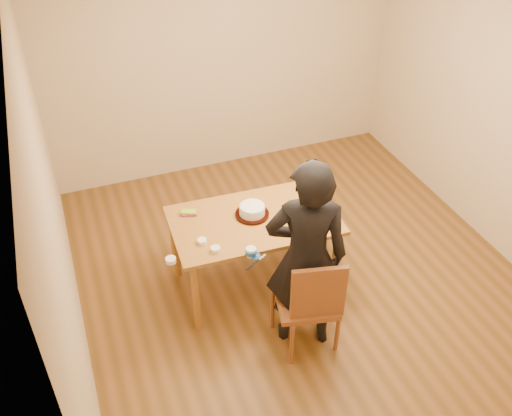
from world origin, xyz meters
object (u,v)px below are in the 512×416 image
object	(u,v)px
cake_plate	(252,214)
cake	(252,210)
dining_table	(254,220)
person	(306,257)
dining_chair	(306,300)

from	to	relation	value
cake_plate	cake	xyz separation A→B (m)	(0.00, 0.00, 0.05)
cake	dining_table	bearing A→B (deg)	-93.50
cake_plate	cake	size ratio (longest dim) A/B	1.32
dining_table	person	world-z (taller)	person
cake	person	size ratio (longest dim) A/B	0.13
person	dining_chair	bearing A→B (deg)	112.54
person	cake	bearing A→B (deg)	-56.83
dining_table	cake_plate	size ratio (longest dim) A/B	4.85
cake_plate	person	bearing A→B (deg)	-79.38
cake	person	xyz separation A→B (m)	(0.15, -0.78, 0.06)
cake	person	bearing A→B (deg)	-79.38
dining_chair	person	world-z (taller)	person
dining_table	cake	bearing A→B (deg)	88.91
dining_chair	cake_plate	size ratio (longest dim) A/B	1.60
dining_table	person	size ratio (longest dim) A/B	0.82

